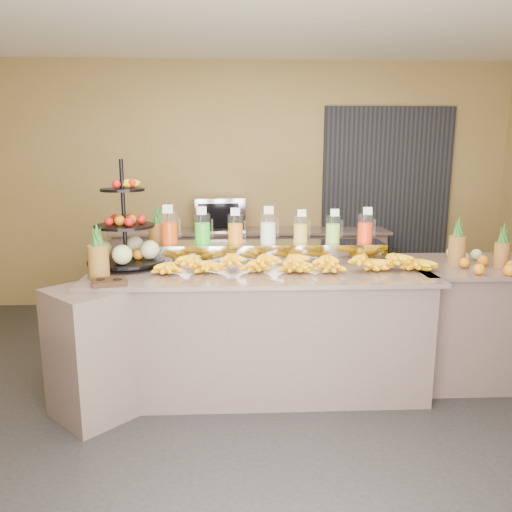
{
  "coord_description": "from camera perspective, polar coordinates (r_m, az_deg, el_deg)",
  "views": [
    {
      "loc": [
        -0.19,
        -3.33,
        1.78
      ],
      "look_at": [
        -0.03,
        0.3,
        1.03
      ],
      "focal_mm": 35.0,
      "sensor_mm": 36.0,
      "label": 1
    }
  ],
  "objects": [
    {
      "name": "pineapple_left_b",
      "position": [
        4.16,
        -11.07,
        2.09
      ],
      "size": [
        0.16,
        0.16,
        0.45
      ],
      "rotation": [
        0.0,
        0.0,
        -0.12
      ],
      "color": "brown",
      "rests_on": "buffet_counter"
    },
    {
      "name": "ground",
      "position": [
        3.79,
        0.63,
        -16.39
      ],
      "size": [
        6.0,
        6.0,
        0.0
      ],
      "primitive_type": "plane",
      "color": "black",
      "rests_on": "ground"
    },
    {
      "name": "juice_pitcher_green",
      "position": [
        3.97,
        -6.13,
        2.96
      ],
      "size": [
        0.13,
        0.13,
        0.31
      ],
      "color": "silver",
      "rests_on": "pitcher_tray"
    },
    {
      "name": "juice_pitcher_orange_c",
      "position": [
        4.1,
        12.35,
        2.97
      ],
      "size": [
        0.12,
        0.13,
        0.3
      ],
      "color": "silver",
      "rests_on": "pitcher_tray"
    },
    {
      "name": "oven_warmer",
      "position": [
        5.63,
        -4.25,
        4.84
      ],
      "size": [
        0.59,
        0.44,
        0.37
      ],
      "primitive_type": "cube",
      "rotation": [
        0.0,
        0.0,
        0.11
      ],
      "color": "gray",
      "rests_on": "back_ledge"
    },
    {
      "name": "juice_pitcher_orange_a",
      "position": [
        3.99,
        -9.87,
        2.98
      ],
      "size": [
        0.13,
        0.14,
        0.32
      ],
      "color": "silver",
      "rests_on": "pitcher_tray"
    },
    {
      "name": "right_fruit_pile",
      "position": [
        4.11,
        24.43,
        -0.32
      ],
      "size": [
        0.42,
        0.4,
        0.22
      ],
      "color": "brown",
      "rests_on": "right_counter"
    },
    {
      "name": "room_envelope",
      "position": [
        4.14,
        2.72,
        12.99
      ],
      "size": [
        6.04,
        5.02,
        2.82
      ],
      "color": "olive",
      "rests_on": "ground"
    },
    {
      "name": "back_ledge",
      "position": [
        5.74,
        -0.61,
        -1.54
      ],
      "size": [
        3.1,
        0.55,
        0.93
      ],
      "color": "gray",
      "rests_on": "ground"
    },
    {
      "name": "juice_pitcher_orange_b",
      "position": [
        3.96,
        -2.37,
        2.94
      ],
      "size": [
        0.12,
        0.13,
        0.3
      ],
      "color": "silver",
      "rests_on": "pitcher_tray"
    },
    {
      "name": "juice_pitcher_lime",
      "position": [
        4.04,
        8.78,
        2.92
      ],
      "size": [
        0.12,
        0.12,
        0.28
      ],
      "color": "silver",
      "rests_on": "pitcher_tray"
    },
    {
      "name": "juice_pitcher_lemon",
      "position": [
        4.0,
        5.12,
        2.91
      ],
      "size": [
        0.12,
        0.12,
        0.28
      ],
      "color": "silver",
      "rests_on": "pitcher_tray"
    },
    {
      "name": "buffet_counter",
      "position": [
        3.83,
        -1.32,
        -8.42
      ],
      "size": [
        2.75,
        1.25,
        0.93
      ],
      "color": "gray",
      "rests_on": "ground"
    },
    {
      "name": "pineapple_left_a",
      "position": [
        3.58,
        -17.56,
        -0.22
      ],
      "size": [
        0.14,
        0.14,
        0.4
      ],
      "rotation": [
        0.0,
        0.0,
        -0.36
      ],
      "color": "brown",
      "rests_on": "buffet_counter"
    },
    {
      "name": "juice_pitcher_milk",
      "position": [
        3.97,
        1.39,
        3.03
      ],
      "size": [
        0.13,
        0.13,
        0.31
      ],
      "color": "silver",
      "rests_on": "pitcher_tray"
    },
    {
      "name": "fruit_stand",
      "position": [
        3.89,
        -14.21,
        1.8
      ],
      "size": [
        0.6,
        0.6,
        0.81
      ],
      "rotation": [
        0.0,
        0.0,
        0.04
      ],
      "color": "black",
      "rests_on": "buffet_counter"
    },
    {
      "name": "pitcher_tray",
      "position": [
        4.0,
        1.38,
        0.49
      ],
      "size": [
        1.85,
        0.3,
        0.15
      ],
      "primitive_type": "cube",
      "color": "gray",
      "rests_on": "buffet_counter"
    },
    {
      "name": "banana_heap",
      "position": [
        3.68,
        4.51,
        -0.44
      ],
      "size": [
        2.07,
        0.19,
        0.17
      ],
      "color": "yellow",
      "rests_on": "buffet_counter"
    },
    {
      "name": "condiment_caddy",
      "position": [
        3.43,
        -16.41,
        -2.87
      ],
      "size": [
        0.26,
        0.22,
        0.03
      ],
      "primitive_type": "cube",
      "rotation": [
        0.0,
        0.0,
        0.31
      ],
      "color": "black",
      "rests_on": "buffet_counter"
    },
    {
      "name": "right_counter",
      "position": [
        4.39,
        23.25,
        -6.72
      ],
      "size": [
        1.08,
        0.88,
        0.93
      ],
      "color": "gray",
      "rests_on": "ground"
    }
  ]
}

